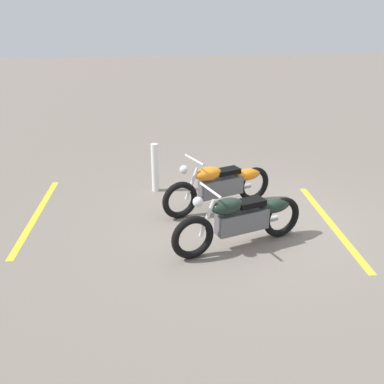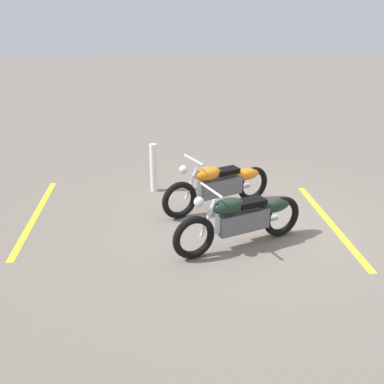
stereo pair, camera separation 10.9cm
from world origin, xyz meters
TOP-DOWN VIEW (x-y plane):
  - ground_plane at (0.00, 0.00)m, footprint 60.00×60.00m
  - motorcycle_bright_foreground at (0.47, -0.73)m, footprint 2.12×0.94m
  - motorcycle_dark_foreground at (0.41, 0.69)m, footprint 2.15×0.89m
  - bollard_post at (1.61, -1.75)m, footprint 0.14×0.14m
  - parking_stripe_near at (-1.28, 0.15)m, footprint 0.30×3.20m
  - parking_stripe_mid at (3.77, -0.87)m, footprint 0.30×3.20m

SIDE VIEW (x-z plane):
  - ground_plane at x=0.00m, z-range 0.00..0.00m
  - parking_stripe_near at x=-1.28m, z-range 0.00..0.01m
  - parking_stripe_mid at x=3.77m, z-range 0.00..0.01m
  - motorcycle_bright_foreground at x=0.47m, z-range -0.06..0.98m
  - motorcycle_dark_foreground at x=0.41m, z-range -0.06..0.98m
  - bollard_post at x=1.61m, z-range 0.00..0.97m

